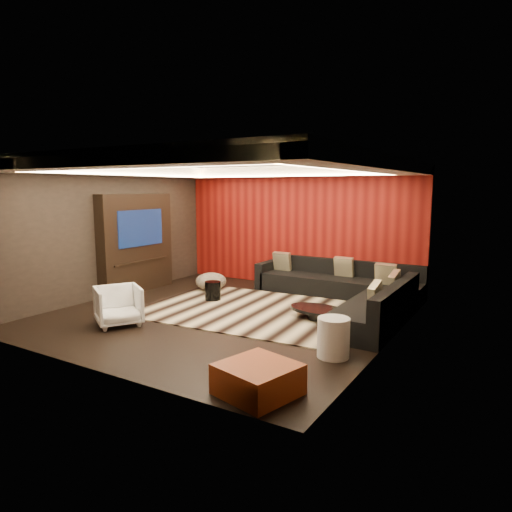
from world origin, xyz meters
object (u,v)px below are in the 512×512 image
Objects in this scene: orange_ottoman at (258,379)px; armchair at (118,306)px; white_side_table at (333,338)px; sectional_sofa at (350,292)px; drum_stool at (213,291)px; coffee_table at (319,313)px.

armchair reaches higher than orange_ottoman.
white_side_table is 3.74m from armchair.
drum_stool is at bearing -156.61° from sectional_sofa.
coffee_table is at bearing -95.77° from sectional_sofa.
drum_stool is 2.24m from armchair.
white_side_table is at bearing 78.66° from orange_ottoman.
sectional_sofa reaches higher than coffee_table.
orange_ottoman is at bearing -101.34° from white_side_table.
sectional_sofa is at bearing 105.09° from white_side_table.
orange_ottoman is 3.57m from armchair.
coffee_table is 3.15m from orange_ottoman.
drum_stool is at bearing 152.69° from white_side_table.
drum_stool is at bearing 133.03° from orange_ottoman.
orange_ottoman is 1.07× the size of armchair.
drum_stool is (-2.45, 0.15, 0.10)m from coffee_table.
armchair is at bearing -172.68° from white_side_table.
orange_ottoman is 4.39m from sectional_sofa.
sectional_sofa is (-0.46, 4.36, 0.09)m from orange_ottoman.
coffee_table is at bearing -3.56° from drum_stool.
coffee_table is 1.42× the size of orange_ottoman.
coffee_table is 1.82m from white_side_table.
drum_stool is at bearing 176.44° from coffee_table.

